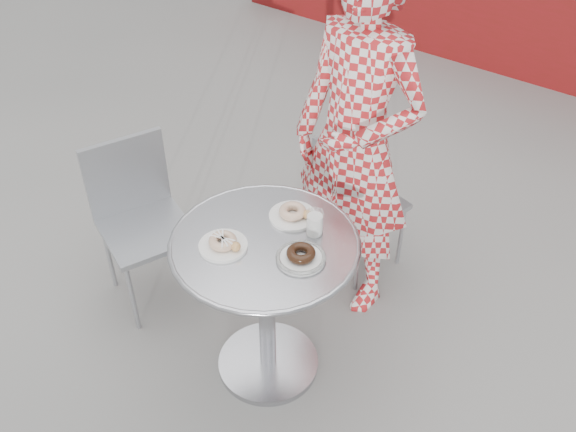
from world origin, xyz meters
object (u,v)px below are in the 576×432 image
Objects in this scene: chair_left at (151,255)px; seated_person at (357,144)px; chair_far at (358,227)px; bistro_table at (266,276)px; plate_near at (224,243)px; milk_cup at (315,224)px; plate_checker at (301,256)px; plate_far at (293,214)px.

seated_person reaches higher than chair_left.
chair_far is 1.11m from chair_left.
plate_near is (-0.11, -0.12, 0.21)m from bistro_table.
chair_left reaches higher than chair_far.
chair_left reaches higher than bistro_table.
plate_checker is at bearing -73.56° from milk_cup.
plate_far is (0.06, -0.68, 0.57)m from chair_far.
seated_person reaches higher than milk_cup.
plate_checker is 0.17m from milk_cup.
seated_person is 0.81m from plate_near.
milk_cup is (0.13, -0.03, 0.03)m from plate_far.
plate_far and plate_near have the same top height.
chair_left is at bearing -171.16° from milk_cup.
seated_person is (0.00, 0.67, 0.31)m from bistro_table.
seated_person is 9.12× the size of plate_far.
plate_far is (-0.00, -0.48, -0.10)m from seated_person.
chair_left reaches higher than plate_near.
milk_cup reaches higher than chair_far.
plate_far is at bearing 109.33° from chair_far.
chair_left is (-0.72, -0.85, 0.02)m from chair_far.
bistro_table is 4.04× the size of plate_near.
bistro_table is 0.85m from chair_left.
seated_person is at bearing 89.68° from bistro_table.
milk_cup is at bearing -71.36° from seated_person.
seated_person reaches higher than plate_far.
plate_checker is (0.29, 0.13, -0.00)m from plate_near.
plate_near is (0.67, -0.14, 0.55)m from chair_left.
chair_far is 0.95m from milk_cup.
bistro_table is 0.28m from plate_checker.
plate_checker is at bearing -70.79° from seated_person.
milk_cup is at bearing -59.01° from chair_left.
plate_checker is at bearing -68.79° from chair_left.
plate_checker is at bearing 119.57° from chair_far.
bistro_table is 0.74m from seated_person.
milk_cup reaches higher than plate_near.
plate_far is at bearing -55.40° from chair_left.
seated_person is 0.53m from milk_cup.
bistro_table is 3.98× the size of plate_far.
seated_person reaches higher than plate_near.
bistro_table is at bearing -129.05° from milk_cup.
plate_far is 1.01× the size of plate_near.
milk_cup is at bearing -13.30° from plate_far.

